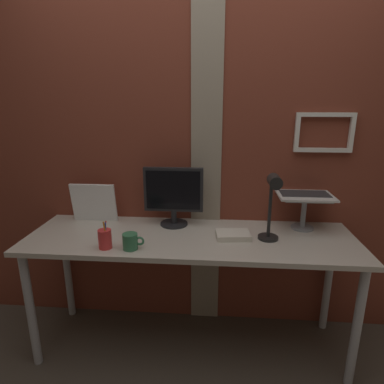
{
  "coord_description": "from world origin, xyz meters",
  "views": [
    {
      "loc": [
        0.11,
        -1.7,
        1.57
      ],
      "look_at": [
        -0.05,
        0.2,
        1.03
      ],
      "focal_mm": 30.19,
      "sensor_mm": 36.0,
      "label": 1
    }
  ],
  "objects_px": {
    "coffee_mug": "(131,241)",
    "desk_lamp": "(272,200)",
    "laptop": "(303,186)",
    "whiteboard_panel": "(94,203)",
    "pen_cup": "(105,239)",
    "monitor": "(173,193)"
  },
  "relations": [
    {
      "from": "laptop",
      "to": "pen_cup",
      "type": "bearing_deg",
      "value": -158.92
    },
    {
      "from": "laptop",
      "to": "whiteboard_panel",
      "type": "relative_size",
      "value": 1.12
    },
    {
      "from": "desk_lamp",
      "to": "coffee_mug",
      "type": "xyz_separation_m",
      "value": [
        -0.78,
        -0.15,
        -0.21
      ]
    },
    {
      "from": "monitor",
      "to": "desk_lamp",
      "type": "height_order",
      "value": "desk_lamp"
    },
    {
      "from": "laptop",
      "to": "pen_cup",
      "type": "height_order",
      "value": "laptop"
    },
    {
      "from": "monitor",
      "to": "desk_lamp",
      "type": "distance_m",
      "value": 0.63
    },
    {
      "from": "desk_lamp",
      "to": "coffee_mug",
      "type": "bearing_deg",
      "value": -169.21
    },
    {
      "from": "laptop",
      "to": "whiteboard_panel",
      "type": "xyz_separation_m",
      "value": [
        -1.37,
        -0.05,
        -0.13
      ]
    },
    {
      "from": "coffee_mug",
      "to": "desk_lamp",
      "type": "bearing_deg",
      "value": 10.79
    },
    {
      "from": "laptop",
      "to": "coffee_mug",
      "type": "height_order",
      "value": "laptop"
    },
    {
      "from": "monitor",
      "to": "coffee_mug",
      "type": "xyz_separation_m",
      "value": [
        -0.19,
        -0.38,
        -0.17
      ]
    },
    {
      "from": "pen_cup",
      "to": "desk_lamp",
      "type": "bearing_deg",
      "value": 9.13
    },
    {
      "from": "whiteboard_panel",
      "to": "pen_cup",
      "type": "height_order",
      "value": "whiteboard_panel"
    },
    {
      "from": "monitor",
      "to": "laptop",
      "type": "distance_m",
      "value": 0.83
    },
    {
      "from": "pen_cup",
      "to": "coffee_mug",
      "type": "distance_m",
      "value": 0.14
    },
    {
      "from": "whiteboard_panel",
      "to": "pen_cup",
      "type": "bearing_deg",
      "value": -62.27
    },
    {
      "from": "whiteboard_panel",
      "to": "pen_cup",
      "type": "relative_size",
      "value": 1.86
    },
    {
      "from": "pen_cup",
      "to": "coffee_mug",
      "type": "relative_size",
      "value": 1.34
    },
    {
      "from": "laptop",
      "to": "monitor",
      "type": "bearing_deg",
      "value": -175.3
    },
    {
      "from": "laptop",
      "to": "whiteboard_panel",
      "type": "height_order",
      "value": "laptop"
    },
    {
      "from": "monitor",
      "to": "laptop",
      "type": "relative_size",
      "value": 1.14
    },
    {
      "from": "desk_lamp",
      "to": "pen_cup",
      "type": "xyz_separation_m",
      "value": [
        -0.92,
        -0.15,
        -0.2
      ]
    }
  ]
}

